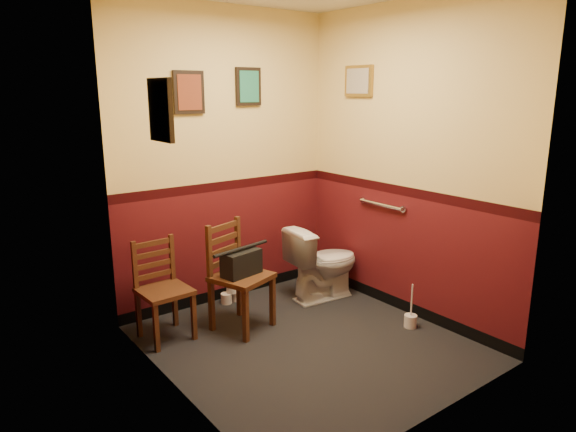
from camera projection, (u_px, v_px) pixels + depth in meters
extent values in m
cube|color=black|center=(307.00, 343.00, 4.10)|extent=(2.20, 2.40, 0.00)
cube|color=#531116|center=(226.00, 159.00, 4.71)|extent=(2.20, 0.00, 2.70)
cube|color=#531116|center=(445.00, 204.00, 2.85)|extent=(2.20, 0.00, 2.70)
cube|color=#531116|center=(169.00, 194.00, 3.13)|extent=(0.00, 2.40, 2.70)
cube|color=#531116|center=(407.00, 164.00, 4.42)|extent=(0.00, 2.40, 2.70)
cylinder|color=silver|center=(381.00, 205.00, 4.69)|extent=(0.03, 0.50, 0.03)
cylinder|color=silver|center=(403.00, 209.00, 4.51)|extent=(0.02, 0.06, 0.06)
cylinder|color=silver|center=(363.00, 200.00, 4.90)|extent=(0.02, 0.06, 0.06)
cube|color=black|center=(189.00, 92.00, 4.34)|extent=(0.28, 0.03, 0.36)
cube|color=brown|center=(190.00, 92.00, 4.33)|extent=(0.22, 0.01, 0.30)
cube|color=black|center=(248.00, 87.00, 4.68)|extent=(0.26, 0.03, 0.34)
cube|color=#24765B|center=(249.00, 87.00, 4.67)|extent=(0.20, 0.01, 0.28)
cube|color=black|center=(161.00, 110.00, 3.10)|extent=(0.03, 0.30, 0.38)
cube|color=#A0937D|center=(163.00, 110.00, 3.11)|extent=(0.01, 0.24, 0.31)
cube|color=olive|center=(359.00, 81.00, 4.71)|extent=(0.03, 0.34, 0.28)
cube|color=#A0937D|center=(357.00, 81.00, 4.70)|extent=(0.01, 0.28, 0.22)
imported|color=white|center=(323.00, 263.00, 4.93)|extent=(0.75, 0.47, 0.70)
cylinder|color=silver|center=(410.00, 321.00, 4.37)|extent=(0.11, 0.11, 0.11)
cylinder|color=silver|center=(412.00, 301.00, 4.33)|extent=(0.01, 0.01, 0.31)
cube|color=#542F19|center=(165.00, 291.00, 4.09)|extent=(0.39, 0.39, 0.04)
cube|color=#542F19|center=(156.00, 327.00, 3.92)|extent=(0.04, 0.04, 0.41)
cube|color=#542F19|center=(139.00, 314.00, 4.16)|extent=(0.04, 0.04, 0.41)
cube|color=#542F19|center=(194.00, 316.00, 4.12)|extent=(0.04, 0.04, 0.41)
cube|color=#542F19|center=(175.00, 303.00, 4.37)|extent=(0.04, 0.04, 0.41)
cube|color=#542F19|center=(135.00, 266.00, 4.07)|extent=(0.04, 0.03, 0.41)
cube|color=#542F19|center=(172.00, 258.00, 4.27)|extent=(0.04, 0.03, 0.41)
cube|color=#542F19|center=(155.00, 275.00, 4.20)|extent=(0.31, 0.03, 0.04)
cube|color=#542F19|center=(154.00, 264.00, 4.18)|extent=(0.31, 0.03, 0.04)
cube|color=#542F19|center=(153.00, 254.00, 4.16)|extent=(0.31, 0.03, 0.04)
cube|color=#542F19|center=(153.00, 243.00, 4.13)|extent=(0.31, 0.03, 0.04)
cube|color=#542F19|center=(242.00, 277.00, 4.27)|extent=(0.54, 0.54, 0.04)
cube|color=#542F19|center=(246.00, 315.00, 4.07)|extent=(0.05, 0.05, 0.46)
cube|color=#542F19|center=(212.00, 305.00, 4.27)|extent=(0.05, 0.05, 0.46)
cube|color=#542F19|center=(272.00, 300.00, 4.37)|extent=(0.05, 0.05, 0.46)
cube|color=#542F19|center=(239.00, 291.00, 4.57)|extent=(0.05, 0.05, 0.46)
cube|color=#542F19|center=(209.00, 253.00, 4.17)|extent=(0.05, 0.05, 0.46)
cube|color=#542F19|center=(238.00, 242.00, 4.46)|extent=(0.05, 0.05, 0.46)
cube|color=#542F19|center=(224.00, 261.00, 4.34)|extent=(0.33, 0.13, 0.05)
cube|color=#542F19|center=(224.00, 250.00, 4.32)|extent=(0.33, 0.13, 0.05)
cube|color=#542F19|center=(224.00, 239.00, 4.30)|extent=(0.33, 0.13, 0.05)
cube|color=#542F19|center=(223.00, 227.00, 4.27)|extent=(0.33, 0.13, 0.05)
cube|color=black|center=(241.00, 263.00, 4.24)|extent=(0.36, 0.22, 0.21)
cylinder|color=black|center=(241.00, 249.00, 4.21)|extent=(0.29, 0.08, 0.03)
cylinder|color=silver|center=(226.00, 298.00, 4.86)|extent=(0.11, 0.11, 0.10)
cylinder|color=silver|center=(237.00, 295.00, 4.93)|extent=(0.11, 0.11, 0.10)
cylinder|color=silver|center=(232.00, 288.00, 4.87)|extent=(0.11, 0.11, 0.10)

